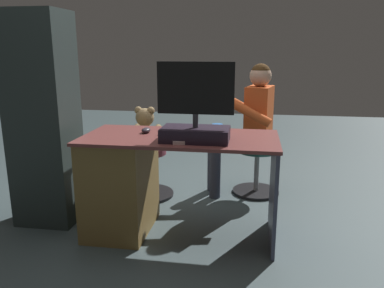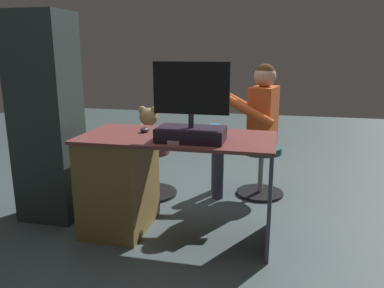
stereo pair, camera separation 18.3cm
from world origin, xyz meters
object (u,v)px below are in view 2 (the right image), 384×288
computer_mouse (145,130)px  teddy_bear (149,128)px  person (253,120)px  tv_remote (164,133)px  desk (131,179)px  office_chair_teddy (150,168)px  keyboard (188,133)px  visitor_chair (261,167)px  cup (214,131)px  monitor (191,120)px

computer_mouse → teddy_bear: teddy_bear is taller
person → tv_remote: bearing=57.4°
desk → office_chair_teddy: desk is taller
keyboard → office_chair_teddy: bearing=-50.3°
computer_mouse → teddy_bear: (0.18, -0.62, -0.12)m
tv_remote → visitor_chair: size_ratio=0.33×
tv_remote → office_chair_teddy: tv_remote is taller
tv_remote → person: size_ratio=0.13×
computer_mouse → cup: bearing=175.7°
monitor → office_chair_teddy: monitor is taller
computer_mouse → office_chair_teddy: 0.80m
monitor → keyboard: monitor is taller
keyboard → cup: 0.20m
office_chair_teddy → tv_remote: bearing=117.6°
desk → monitor: 0.68m
keyboard → computer_mouse: (0.32, -0.00, 0.01)m
monitor → visitor_chair: (-0.42, -1.02, -0.59)m
cup → visitor_chair: (-0.29, -0.87, -0.50)m
cup → office_chair_teddy: size_ratio=0.18×
teddy_bear → visitor_chair: bearing=-168.0°
office_chair_teddy → computer_mouse: bearing=106.8°
cup → monitor: bearing=50.0°
desk → visitor_chair: size_ratio=2.93×
cup → person: 0.87m
desk → office_chair_teddy: bearing=-82.2°
cup → keyboard: bearing=-11.4°
monitor → keyboard: (0.06, -0.19, -0.13)m
keyboard → tv_remote: bearing=18.9°
cup → office_chair_teddy: (0.69, -0.65, -0.52)m
person → computer_mouse: bearing=48.5°
keyboard → desk: bearing=9.9°
teddy_bear → person: bearing=-168.1°
monitor → keyboard: bearing=-71.5°
monitor → computer_mouse: 0.44m
keyboard → person: 0.90m
desk → cup: 0.71m
keyboard → visitor_chair: keyboard is taller
keyboard → tv_remote: keyboard is taller
computer_mouse → visitor_chair: size_ratio=0.21×
monitor → person: bearing=-108.3°
tv_remote → computer_mouse: bearing=-14.9°
keyboard → visitor_chair: size_ratio=0.93×
desk → monitor: monitor is taller
cup → office_chair_teddy: bearing=-42.9°
desk → visitor_chair: bearing=-134.7°
tv_remote → teddy_bear: bearing=-59.2°
computer_mouse → teddy_bear: size_ratio=0.26×
computer_mouse → cup: (-0.51, 0.04, 0.02)m
monitor → teddy_bear: bearing=-54.9°
office_chair_teddy → visitor_chair: (-0.98, -0.22, 0.02)m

